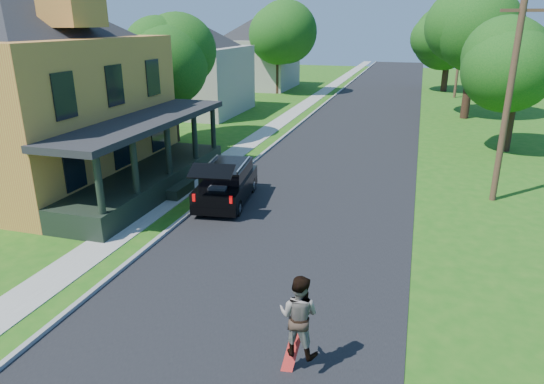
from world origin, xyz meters
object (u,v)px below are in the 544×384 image
(black_suv, at_px, (226,184))
(utility_pole_near, at_px, (508,100))
(skateboarder, at_px, (299,315))
(tree_right_near, at_px, (518,55))

(black_suv, height_order, utility_pole_near, utility_pole_near)
(skateboarder, xyz_separation_m, utility_pole_near, (5.14, 12.11, 2.72))
(skateboarder, relative_size, tree_right_near, 0.22)
(skateboarder, height_order, utility_pole_near, utility_pole_near)
(skateboarder, relative_size, utility_pole_near, 0.23)
(skateboarder, height_order, tree_right_near, tree_right_near)
(black_suv, relative_size, utility_pole_near, 0.59)
(skateboarder, bearing_deg, utility_pole_near, -105.35)
(black_suv, distance_m, tree_right_near, 17.45)
(black_suv, distance_m, skateboarder, 10.12)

